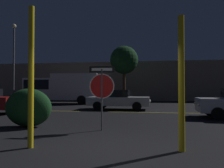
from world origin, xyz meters
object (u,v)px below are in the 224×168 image
(hedge_bush_1, at_px, (28,108))
(passing_car_2, at_px, (118,100))
(yellow_pole_left, at_px, (31,77))
(tree_0, at_px, (124,60))
(yellow_pole_right, at_px, (181,83))
(delivery_truck, at_px, (62,87))
(stop_sign, at_px, (102,86))
(street_lamp, at_px, (14,55))

(hedge_bush_1, height_order, passing_car_2, hedge_bush_1)
(yellow_pole_left, xyz_separation_m, tree_0, (0.51, 18.30, 2.78))
(passing_car_2, bearing_deg, tree_0, -176.02)
(yellow_pole_right, bearing_deg, yellow_pole_left, -176.08)
(yellow_pole_left, bearing_deg, delivery_truck, 109.23)
(delivery_truck, relative_size, tree_0, 1.21)
(hedge_bush_1, relative_size, tree_0, 0.30)
(stop_sign, xyz_separation_m, passing_car_2, (-0.39, 7.84, -0.86))
(delivery_truck, distance_m, tree_0, 7.16)
(yellow_pole_left, bearing_deg, hedge_bush_1, 120.72)
(hedge_bush_1, height_order, delivery_truck, delivery_truck)
(stop_sign, relative_size, yellow_pole_right, 0.71)
(yellow_pole_right, height_order, hedge_bush_1, yellow_pole_right)
(yellow_pole_right, height_order, passing_car_2, yellow_pole_right)
(tree_0, bearing_deg, yellow_pole_left, -91.59)
(passing_car_2, xyz_separation_m, street_lamp, (-11.03, 4.52, 4.16))
(yellow_pole_right, relative_size, tree_0, 0.52)
(stop_sign, bearing_deg, passing_car_2, 88.32)
(yellow_pole_right, xyz_separation_m, passing_car_2, (-2.73, 10.07, -0.89))
(yellow_pole_right, xyz_separation_m, delivery_truck, (-9.05, 15.32, 0.02))
(passing_car_2, xyz_separation_m, delivery_truck, (-6.32, 5.25, 0.91))
(stop_sign, height_order, delivery_truck, delivery_truck)
(passing_car_2, distance_m, delivery_truck, 8.27)
(stop_sign, xyz_separation_m, yellow_pole_right, (2.34, -2.23, 0.03))
(hedge_bush_1, bearing_deg, delivery_truck, 106.50)
(yellow_pole_left, xyz_separation_m, passing_car_2, (0.89, 10.31, -1.05))
(tree_0, bearing_deg, delivery_truck, -155.29)
(yellow_pole_left, relative_size, yellow_pole_right, 1.11)
(hedge_bush_1, bearing_deg, passing_car_2, 71.55)
(hedge_bush_1, bearing_deg, tree_0, 82.16)
(stop_sign, xyz_separation_m, tree_0, (-0.77, 15.82, 2.98))
(passing_car_2, height_order, delivery_truck, delivery_truck)
(yellow_pole_left, relative_size, street_lamp, 0.44)
(passing_car_2, bearing_deg, delivery_truck, -128.49)
(yellow_pole_right, xyz_separation_m, street_lamp, (-13.76, 14.59, 3.27))
(yellow_pole_left, relative_size, delivery_truck, 0.48)
(hedge_bush_1, bearing_deg, street_lamp, 125.14)
(yellow_pole_right, relative_size, hedge_bush_1, 1.72)
(delivery_truck, relative_size, street_lamp, 0.92)
(stop_sign, relative_size, tree_0, 0.37)
(hedge_bush_1, relative_size, passing_car_2, 0.42)
(stop_sign, bearing_deg, yellow_pole_right, -48.21)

